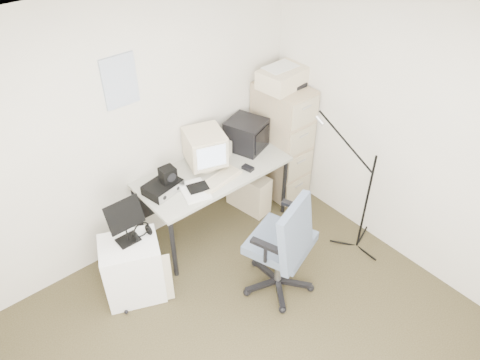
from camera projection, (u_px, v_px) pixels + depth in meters
floor at (263, 354)px, 3.80m from camera, size 3.60×3.60×0.01m
ceiling at (279, 65)px, 2.26m from camera, size 3.60×3.60×0.01m
wall_back at (130, 132)px, 4.11m from camera, size 3.60×0.02×2.50m
wall_right at (426, 146)px, 3.94m from camera, size 0.02×3.60×2.50m
wall_calendar at (120, 81)px, 3.79m from camera, size 0.30×0.02×0.44m
filing_cabinet at (281, 141)px, 5.09m from camera, size 0.40×0.60×1.30m
printer at (283, 78)px, 4.65m from camera, size 0.52×0.39×0.19m
desk at (215, 199)px, 4.76m from camera, size 1.50×0.70×0.73m
crt_monitor at (205, 150)px, 4.47m from camera, size 0.45×0.46×0.39m
crt_tv at (246, 134)px, 4.76m from camera, size 0.44×0.45×0.31m
desk_speaker at (226, 148)px, 4.69m from camera, size 0.10×0.10×0.16m
keyboard at (220, 180)px, 4.40m from camera, size 0.48×0.23×0.03m
mouse at (248, 168)px, 4.54m from camera, size 0.09×0.12×0.03m
radio_receiver at (163, 187)px, 4.26m from camera, size 0.37×0.29×0.09m
radio_speaker at (168, 174)px, 4.22m from camera, size 0.14×0.13×0.13m
papers at (195, 191)px, 4.28m from camera, size 0.31×0.37×0.02m
pc_tower at (249, 191)px, 5.09m from camera, size 0.28×0.50×0.44m
office_chair at (280, 241)px, 4.01m from camera, size 0.84×0.84×1.14m
side_cart at (133, 269)px, 4.11m from camera, size 0.61×0.56×0.61m
music_stand at (124, 221)px, 3.82m from camera, size 0.34×0.26×0.44m
headphones at (142, 232)px, 3.96m from camera, size 0.20×0.20×0.03m
mic_stand at (369, 190)px, 4.31m from camera, size 0.02×0.02×1.45m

